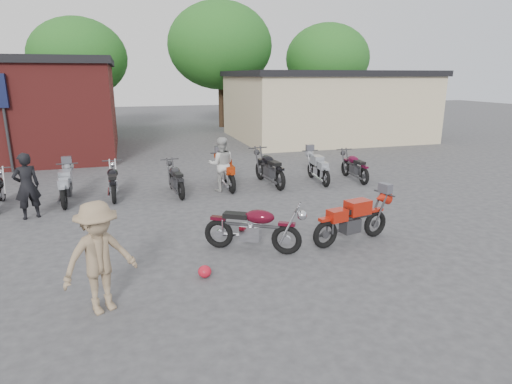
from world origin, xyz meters
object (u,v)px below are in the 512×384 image
object	(u,v)px
sportbike	(353,218)
row_bike_4	(226,171)
vintage_motorcycle	(254,225)
row_bike_6	(318,167)
helmet	(205,271)
row_bike_1	(66,184)
person_light	(221,164)
row_bike_5	(269,166)
person_dark	(27,186)
row_bike_7	(354,165)
row_bike_3	(176,177)
row_bike_2	(113,180)
person_tan	(99,258)

from	to	relation	value
sportbike	row_bike_4	xyz separation A→B (m)	(-1.58, 5.38, 0.01)
vintage_motorcycle	row_bike_6	world-z (taller)	vintage_motorcycle
sportbike	helmet	distance (m)	3.51
row_bike_1	person_light	bearing A→B (deg)	-91.15
row_bike_4	row_bike_5	bearing A→B (deg)	-91.86
sportbike	person_light	bearing A→B (deg)	97.76
sportbike	row_bike_5	size ratio (longest dim) A/B	0.90
person_dark	row_bike_4	distance (m)	5.70
vintage_motorcycle	row_bike_6	bearing A→B (deg)	83.96
row_bike_7	row_bike_3	bearing A→B (deg)	92.14
row_bike_1	row_bike_2	bearing A→B (deg)	-82.90
vintage_motorcycle	person_tan	size ratio (longest dim) A/B	1.13
row_bike_5	row_bike_7	xyz separation A→B (m)	(3.03, -0.24, -0.09)
sportbike	person_light	size ratio (longest dim) A/B	1.13
row_bike_1	row_bike_5	size ratio (longest dim) A/B	0.88
row_bike_1	sportbike	bearing A→B (deg)	-129.56
row_bike_3	row_bike_4	bearing A→B (deg)	-84.92
row_bike_4	row_bike_5	xyz separation A→B (m)	(1.46, -0.03, 0.05)
row_bike_1	row_bike_7	bearing A→B (deg)	-90.65
helmet	row_bike_7	world-z (taller)	row_bike_7
sportbike	person_dark	bearing A→B (deg)	139.73
sportbike	helmet	size ratio (longest dim) A/B	7.88
row_bike_4	row_bike_6	size ratio (longest dim) A/B	1.06
vintage_motorcycle	row_bike_3	world-z (taller)	vintage_motorcycle
row_bike_3	row_bike_4	distance (m)	1.67
person_dark	row_bike_2	size ratio (longest dim) A/B	0.91
row_bike_1	row_bike_7	distance (m)	9.24
sportbike	row_bike_6	world-z (taller)	sportbike
row_bike_4	row_bike_7	world-z (taller)	row_bike_4
row_bike_6	row_bike_2	bearing A→B (deg)	93.23
row_bike_2	row_bike_6	bearing A→B (deg)	-90.93
vintage_motorcycle	row_bike_1	bearing A→B (deg)	160.49
sportbike	row_bike_2	distance (m)	7.29
person_dark	row_bike_1	size ratio (longest dim) A/B	0.90
sportbike	row_bike_2	xyz separation A→B (m)	(-5.05, 5.25, -0.02)
vintage_motorcycle	row_bike_3	xyz separation A→B (m)	(-1.02, 4.94, -0.05)
sportbike	person_tan	size ratio (longest dim) A/B	1.09
person_dark	row_bike_7	size ratio (longest dim) A/B	0.92
row_bike_1	row_bike_7	size ratio (longest dim) A/B	1.02
vintage_motorcycle	helmet	distance (m)	1.56
helmet	row_bike_6	world-z (taller)	row_bike_6
sportbike	row_bike_3	world-z (taller)	sportbike
row_bike_2	row_bike_3	size ratio (longest dim) A/B	1.02
row_bike_4	row_bike_7	bearing A→B (deg)	-94.31
person_tan	row_bike_6	xyz separation A→B (m)	(6.69, 6.64, -0.35)
helmet	row_bike_4	size ratio (longest dim) A/B	0.13
sportbike	row_bike_4	bearing A→B (deg)	94.57
person_light	row_bike_2	xyz separation A→B (m)	(-3.25, 0.20, -0.31)
row_bike_2	row_bike_4	size ratio (longest dim) A/B	0.96
row_bike_3	person_dark	bearing A→B (deg)	102.28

